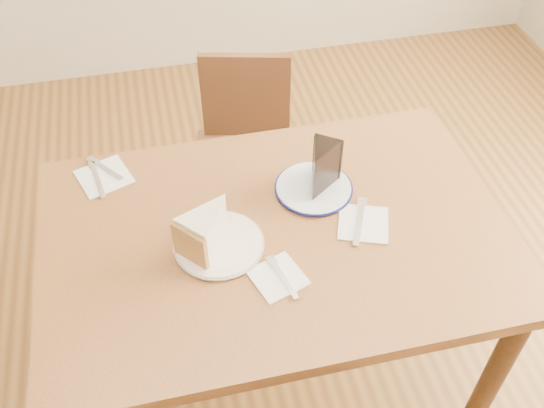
% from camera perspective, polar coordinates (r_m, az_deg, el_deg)
% --- Properties ---
extents(ground, '(4.00, 4.00, 0.00)m').
position_cam_1_polar(ground, '(2.17, 0.30, -15.75)').
color(ground, '#4D2F14').
rests_on(ground, ground).
extents(table, '(1.20, 0.80, 0.75)m').
position_cam_1_polar(table, '(1.63, 0.38, -4.79)').
color(table, '#502E15').
rests_on(table, ground).
extents(chair_far, '(0.46, 0.46, 0.78)m').
position_cam_1_polar(chair_far, '(2.26, -2.49, 4.78)').
color(chair_far, '#381E10').
rests_on(chair_far, ground).
extents(plate_cream, '(0.22, 0.22, 0.01)m').
position_cam_1_polar(plate_cream, '(1.52, -5.01, -3.81)').
color(plate_cream, white).
rests_on(plate_cream, table).
extents(plate_navy, '(0.20, 0.20, 0.01)m').
position_cam_1_polar(plate_navy, '(1.66, 3.93, 1.49)').
color(plate_navy, white).
rests_on(plate_navy, table).
extents(carrot_cake, '(0.17, 0.16, 0.10)m').
position_cam_1_polar(carrot_cake, '(1.49, -5.92, -2.23)').
color(carrot_cake, '#F4E6C9').
rests_on(carrot_cake, plate_cream).
extents(chocolate_cake, '(0.13, 0.13, 0.13)m').
position_cam_1_polar(chocolate_cake, '(1.61, 4.58, 3.16)').
color(chocolate_cake, black).
rests_on(chocolate_cake, plate_navy).
extents(napkin_cream, '(0.15, 0.15, 0.00)m').
position_cam_1_polar(napkin_cream, '(1.46, 0.55, -6.91)').
color(napkin_cream, white).
rests_on(napkin_cream, table).
extents(napkin_navy, '(0.16, 0.16, 0.00)m').
position_cam_1_polar(napkin_navy, '(1.59, 8.58, -1.82)').
color(napkin_navy, white).
rests_on(napkin_navy, table).
extents(napkin_spare, '(0.17, 0.17, 0.00)m').
position_cam_1_polar(napkin_spare, '(1.76, -15.53, 2.49)').
color(napkin_spare, white).
rests_on(napkin_spare, table).
extents(fork_cream, '(0.05, 0.14, 0.00)m').
position_cam_1_polar(fork_cream, '(1.45, 1.02, -6.93)').
color(fork_cream, silver).
rests_on(fork_cream, napkin_cream).
extents(knife_navy, '(0.09, 0.16, 0.00)m').
position_cam_1_polar(knife_navy, '(1.59, 8.22, -1.62)').
color(knife_navy, white).
rests_on(knife_navy, napkin_navy).
extents(fork_spare, '(0.10, 0.12, 0.00)m').
position_cam_1_polar(fork_spare, '(1.78, -15.42, 3.24)').
color(fork_spare, silver).
rests_on(fork_spare, napkin_spare).
extents(knife_spare, '(0.04, 0.16, 0.00)m').
position_cam_1_polar(knife_spare, '(1.75, -16.09, 2.23)').
color(knife_spare, silver).
rests_on(knife_spare, napkin_spare).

